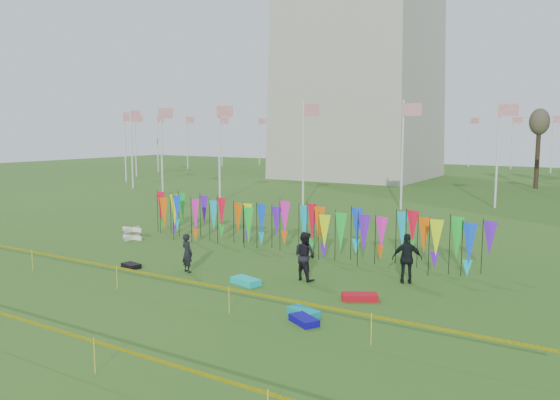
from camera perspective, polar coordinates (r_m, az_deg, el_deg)
The scene contains 14 objects.
ground at distance 20.97m, azimuth -9.76°, elevation -8.95°, with size 160.00×160.00×0.00m, color #2C5718.
flagpole_ring at distance 68.75m, azimuth 8.24°, elevation 5.72°, with size 57.40×56.16×8.00m.
banner_row at distance 26.08m, azimuth 0.97°, elevation -2.47°, with size 18.64×0.64×2.28m.
caution_tape_near at distance 19.82m, azimuth -13.29°, elevation -7.66°, with size 26.00×0.02×0.90m.
caution_tape_far at distance 16.74m, azimuth -26.12°, elevation -11.04°, with size 26.00×0.02×0.90m.
box_kite at distance 30.21m, azimuth -15.21°, elevation -3.40°, with size 0.63×0.63×0.70m.
person_left at distance 22.89m, azimuth -9.67°, elevation -5.47°, with size 0.59×0.43×1.62m, color black.
person_mid at distance 21.39m, azimuth 2.60°, elevation -5.86°, with size 0.93×0.58×1.92m, color black.
person_right at distance 21.47m, azimuth 13.15°, elevation -5.99°, with size 1.13×0.64×1.93m, color black.
kite_bag_turquoise at distance 21.05m, azimuth -3.59°, elevation -8.46°, with size 1.18×0.59×0.24m, color #0ED3CB.
kite_bag_blue at distance 16.97m, azimuth 2.51°, elevation -12.43°, with size 0.99×0.52×0.21m, color #0F099D.
kite_bag_red at distance 19.34m, azimuth 8.33°, elevation -9.98°, with size 1.23×0.56×0.22m, color red.
kite_bag_black at distance 24.24m, azimuth -15.29°, elevation -6.64°, with size 0.84×0.48×0.19m, color black.
kite_bag_teal at distance 17.68m, azimuth 2.48°, elevation -11.61°, with size 1.06×0.51×0.20m, color #0C9DA9.
Camera 1 is at (13.41, -15.03, 5.84)m, focal length 35.00 mm.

